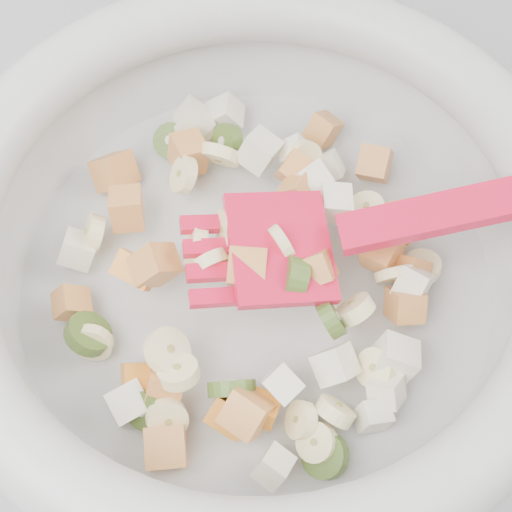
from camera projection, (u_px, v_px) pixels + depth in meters
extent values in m
cube|color=gray|center=(91.00, 443.00, 0.92)|extent=(2.00, 0.60, 0.90)
cylinder|color=silver|center=(256.00, 285.00, 0.50)|extent=(0.31, 0.31, 0.02)
torus|color=silver|center=(256.00, 228.00, 0.44)|extent=(0.38, 0.38, 0.04)
cylinder|color=#F8E8A5|center=(210.00, 262.00, 0.45)|extent=(0.03, 0.02, 0.03)
cylinder|color=#F8E8A5|center=(220.00, 155.00, 0.52)|extent=(0.04, 0.02, 0.04)
cylinder|color=#F8E8A5|center=(183.00, 175.00, 0.51)|extent=(0.03, 0.04, 0.03)
cylinder|color=#F8E8A5|center=(195.00, 126.00, 0.54)|extent=(0.03, 0.03, 0.01)
cylinder|color=#F8E8A5|center=(168.00, 351.00, 0.44)|extent=(0.03, 0.04, 0.03)
cylinder|color=#F8E8A5|center=(178.00, 372.00, 0.44)|extent=(0.03, 0.03, 0.02)
cylinder|color=#F8E8A5|center=(376.00, 368.00, 0.45)|extent=(0.03, 0.03, 0.03)
cylinder|color=#F8E8A5|center=(303.00, 160.00, 0.51)|extent=(0.04, 0.03, 0.03)
cylinder|color=#F8E8A5|center=(301.00, 420.00, 0.44)|extent=(0.02, 0.02, 0.02)
cylinder|color=#F8E8A5|center=(335.00, 411.00, 0.44)|extent=(0.03, 0.03, 0.03)
cylinder|color=#F8E8A5|center=(281.00, 244.00, 0.45)|extent=(0.02, 0.03, 0.03)
cylinder|color=#F8E8A5|center=(355.00, 310.00, 0.45)|extent=(0.03, 0.03, 0.03)
cylinder|color=#F8E8A5|center=(93.00, 233.00, 0.49)|extent=(0.02, 0.03, 0.03)
cylinder|color=#F8E8A5|center=(317.00, 442.00, 0.43)|extent=(0.03, 0.03, 0.02)
cylinder|color=#F8E8A5|center=(397.00, 274.00, 0.48)|extent=(0.03, 0.02, 0.03)
cylinder|color=#F8E8A5|center=(422.00, 267.00, 0.49)|extent=(0.03, 0.03, 0.01)
cylinder|color=#F8E8A5|center=(280.00, 287.00, 0.45)|extent=(0.02, 0.03, 0.03)
cylinder|color=#F8E8A5|center=(93.00, 343.00, 0.46)|extent=(0.03, 0.02, 0.03)
cylinder|color=#F8E8A5|center=(367.00, 209.00, 0.49)|extent=(0.03, 0.03, 0.01)
cylinder|color=#F8E8A5|center=(167.00, 419.00, 0.44)|extent=(0.03, 0.03, 0.03)
cylinder|color=#F8E8A5|center=(229.00, 229.00, 0.46)|extent=(0.02, 0.03, 0.03)
cylinder|color=#F8E8A5|center=(196.00, 246.00, 0.46)|extent=(0.02, 0.03, 0.03)
cube|color=#EB9C4A|center=(410.00, 271.00, 0.48)|extent=(0.03, 0.02, 0.03)
cube|color=#EB9C4A|center=(395.00, 222.00, 0.49)|extent=(0.03, 0.03, 0.03)
cube|color=#EB9C4A|center=(247.00, 413.00, 0.43)|extent=(0.04, 0.04, 0.03)
cube|color=#EB9C4A|center=(323.00, 130.00, 0.54)|extent=(0.03, 0.03, 0.03)
cube|color=#EB9C4A|center=(297.00, 196.00, 0.48)|extent=(0.03, 0.03, 0.03)
cube|color=#EB9C4A|center=(382.00, 251.00, 0.48)|extent=(0.03, 0.03, 0.02)
cube|color=#EB9C4A|center=(248.00, 269.00, 0.45)|extent=(0.03, 0.03, 0.03)
cube|color=#EB9C4A|center=(72.00, 303.00, 0.47)|extent=(0.02, 0.02, 0.02)
cube|color=#EB9C4A|center=(405.00, 305.00, 0.47)|extent=(0.02, 0.03, 0.03)
cube|color=#EB9C4A|center=(114.00, 171.00, 0.52)|extent=(0.03, 0.04, 0.04)
cube|color=#EB9C4A|center=(375.00, 164.00, 0.52)|extent=(0.03, 0.03, 0.03)
cube|color=#EB9C4A|center=(314.00, 269.00, 0.45)|extent=(0.03, 0.03, 0.03)
cube|color=#EB9C4A|center=(166.00, 447.00, 0.44)|extent=(0.02, 0.03, 0.03)
cube|color=#EB9C4A|center=(296.00, 170.00, 0.50)|extent=(0.03, 0.03, 0.03)
cube|color=#EB9C4A|center=(163.00, 387.00, 0.45)|extent=(0.03, 0.03, 0.03)
cube|color=#EB9C4A|center=(127.00, 209.00, 0.49)|extent=(0.02, 0.03, 0.03)
cube|color=#EB9C4A|center=(155.00, 265.00, 0.46)|extent=(0.03, 0.02, 0.03)
cube|color=#EB9C4A|center=(188.00, 153.00, 0.52)|extent=(0.03, 0.03, 0.03)
cylinder|color=#78AF3A|center=(331.00, 319.00, 0.45)|extent=(0.02, 0.03, 0.03)
cylinder|color=#78AF3A|center=(88.00, 334.00, 0.46)|extent=(0.03, 0.04, 0.03)
cylinder|color=#78AF3A|center=(291.00, 275.00, 0.45)|extent=(0.03, 0.03, 0.03)
cylinder|color=#78AF3A|center=(232.00, 389.00, 0.44)|extent=(0.04, 0.02, 0.04)
cylinder|color=#78AF3A|center=(227.00, 143.00, 0.52)|extent=(0.02, 0.03, 0.03)
cylinder|color=#78AF3A|center=(147.00, 409.00, 0.44)|extent=(0.03, 0.03, 0.03)
cylinder|color=#78AF3A|center=(172.00, 141.00, 0.54)|extent=(0.03, 0.03, 0.03)
cylinder|color=#78AF3A|center=(325.00, 456.00, 0.43)|extent=(0.03, 0.04, 0.03)
cylinder|color=#78AF3A|center=(293.00, 279.00, 0.45)|extent=(0.02, 0.03, 0.04)
cube|color=white|center=(282.00, 384.00, 0.44)|extent=(0.02, 0.03, 0.03)
cube|color=white|center=(311.00, 180.00, 0.49)|extent=(0.03, 0.03, 0.02)
cube|color=white|center=(194.00, 120.00, 0.54)|extent=(0.03, 0.03, 0.03)
cube|color=white|center=(334.00, 203.00, 0.48)|extent=(0.02, 0.02, 0.02)
cube|color=white|center=(78.00, 250.00, 0.49)|extent=(0.03, 0.03, 0.03)
cube|color=white|center=(297.00, 155.00, 0.52)|extent=(0.03, 0.02, 0.03)
cube|color=white|center=(259.00, 151.00, 0.51)|extent=(0.04, 0.03, 0.03)
cube|color=white|center=(328.00, 167.00, 0.52)|extent=(0.03, 0.02, 0.03)
cube|color=white|center=(386.00, 391.00, 0.44)|extent=(0.02, 0.03, 0.03)
cube|color=white|center=(335.00, 365.00, 0.45)|extent=(0.03, 0.03, 0.03)
cube|color=white|center=(395.00, 359.00, 0.45)|extent=(0.03, 0.03, 0.03)
cube|color=white|center=(274.00, 467.00, 0.43)|extent=(0.03, 0.03, 0.03)
cube|color=white|center=(373.00, 416.00, 0.44)|extent=(0.02, 0.01, 0.02)
cube|color=white|center=(127.00, 402.00, 0.45)|extent=(0.03, 0.03, 0.03)
cube|color=white|center=(413.00, 285.00, 0.47)|extent=(0.03, 0.03, 0.03)
cube|color=white|center=(224.00, 115.00, 0.54)|extent=(0.03, 0.03, 0.03)
cube|color=orange|center=(399.00, 224.00, 0.49)|extent=(0.03, 0.03, 0.03)
cube|color=orange|center=(228.00, 417.00, 0.44)|extent=(0.03, 0.03, 0.02)
cube|color=orange|center=(135.00, 270.00, 0.47)|extent=(0.03, 0.03, 0.02)
cube|color=orange|center=(135.00, 382.00, 0.45)|extent=(0.02, 0.03, 0.02)
cube|color=orange|center=(257.00, 406.00, 0.44)|extent=(0.03, 0.03, 0.02)
cube|color=red|center=(281.00, 248.00, 0.45)|extent=(0.06, 0.07, 0.02)
cube|color=red|center=(205.00, 224.00, 0.46)|extent=(0.03, 0.01, 0.01)
cube|color=red|center=(209.00, 248.00, 0.45)|extent=(0.03, 0.01, 0.01)
cube|color=red|center=(212.00, 272.00, 0.45)|extent=(0.03, 0.01, 0.01)
cube|color=red|center=(216.00, 298.00, 0.44)|extent=(0.03, 0.01, 0.01)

